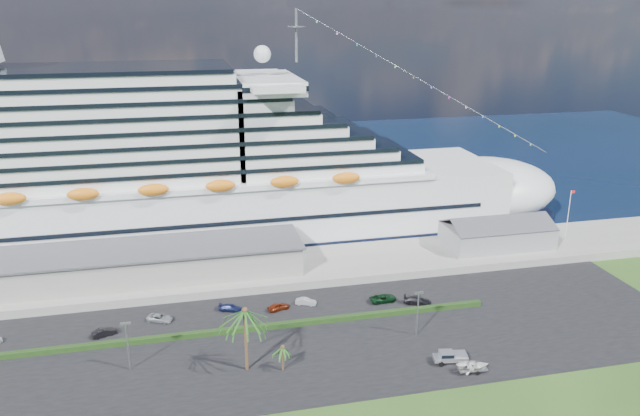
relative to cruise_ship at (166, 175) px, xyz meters
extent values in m
plane|color=#254617|center=(21.53, -64.00, -16.69)|extent=(420.00, 420.00, 0.00)
cube|color=black|center=(21.53, -53.00, -16.63)|extent=(140.00, 38.00, 0.12)
cube|color=gray|center=(21.53, -24.00, -15.79)|extent=(240.00, 20.00, 1.80)
cube|color=black|center=(21.53, 66.00, -16.68)|extent=(420.00, 160.00, 0.02)
cube|color=silver|center=(1.53, 0.00, -8.69)|extent=(160.00, 30.00, 16.00)
ellipsoid|color=silver|center=(81.53, 0.00, -8.69)|extent=(40.00, 30.00, 16.00)
cube|color=black|center=(1.53, 0.00, -15.49)|extent=(164.00, 30.60, 2.40)
cube|color=silver|center=(-10.47, 0.00, 12.91)|extent=(128.00, 26.00, 24.80)
cube|color=silver|center=(24.33, 0.00, 20.71)|extent=(14.00, 38.00, 3.20)
cylinder|color=gray|center=(31.53, 0.00, 31.31)|extent=(0.70, 0.70, 12.00)
ellipsoid|color=orange|center=(-2.47, -15.80, 1.11)|extent=(90.00, 2.40, 2.60)
ellipsoid|color=orange|center=(-2.47, 15.80, 1.11)|extent=(90.00, 2.40, 2.60)
cube|color=black|center=(1.53, 0.00, -7.89)|extent=(144.00, 30.40, 0.90)
cube|color=gray|center=(-3.47, -24.00, -11.89)|extent=(60.00, 14.00, 6.00)
cube|color=#4C4C54|center=(-3.47, -24.00, -8.79)|extent=(61.00, 15.00, 0.40)
cube|color=gray|center=(73.53, -24.00, -12.49)|extent=(24.00, 12.00, 4.80)
cube|color=#4C4C54|center=(73.53, -27.00, -8.89)|extent=(24.00, 6.31, 2.74)
cube|color=#4C4C54|center=(73.53, -21.00, -8.89)|extent=(24.00, 6.31, 2.74)
cylinder|color=silver|center=(91.53, -24.00, -8.89)|extent=(0.16, 0.16, 12.00)
cube|color=red|center=(92.03, -24.00, -3.29)|extent=(1.00, 0.04, 0.70)
cube|color=black|center=(13.53, -48.00, -16.12)|extent=(88.00, 1.10, 0.90)
cylinder|color=gray|center=(-6.47, -56.00, -12.57)|extent=(0.24, 0.24, 8.00)
cube|color=gray|center=(-6.47, -56.00, -8.47)|extent=(1.60, 0.35, 0.35)
cylinder|color=gray|center=(41.53, -56.00, -12.57)|extent=(0.24, 0.24, 8.00)
cube|color=gray|center=(41.53, -56.00, -8.47)|extent=(1.60, 0.35, 0.35)
cylinder|color=#47301E|center=(11.53, -60.00, -11.44)|extent=(0.54, 0.54, 10.50)
sphere|color=#47301E|center=(11.53, -60.00, -6.19)|extent=(0.98, 0.98, 0.98)
cylinder|color=#47301E|center=(17.03, -61.50, -14.59)|extent=(0.35, 0.35, 4.20)
sphere|color=#47301E|center=(17.03, -61.50, -12.49)|extent=(0.73, 0.73, 0.73)
imported|color=black|center=(-11.46, -44.12, -15.88)|extent=(4.47, 2.90, 1.39)
imported|color=#9CA0A4|center=(-2.13, -40.88, -15.93)|extent=(5.08, 3.85, 1.28)
imported|color=#141C48|center=(10.75, -39.72, -15.94)|extent=(4.75, 3.27, 1.28)
imported|color=maroon|center=(19.60, -41.39, -15.87)|extent=(4.47, 2.80, 1.42)
imported|color=#B4B8BC|center=(25.06, -40.43, -15.92)|extent=(4.18, 2.86, 1.30)
imported|color=black|center=(39.93, -42.53, -15.85)|extent=(5.35, 2.76, 1.44)
imported|color=black|center=(45.98, -44.90, -15.82)|extent=(5.63, 4.09, 1.51)
cylinder|color=black|center=(41.73, -66.24, -16.17)|extent=(0.84, 0.41, 0.81)
cylinder|color=black|center=(41.73, -64.32, -16.17)|extent=(0.84, 0.41, 0.81)
cylinder|color=black|center=(45.27, -66.24, -16.17)|extent=(0.84, 0.41, 0.81)
cylinder|color=black|center=(45.27, -64.32, -16.17)|extent=(0.84, 0.41, 0.81)
cube|color=#B9BCC1|center=(43.65, -65.28, -15.82)|extent=(5.72, 2.90, 0.71)
cube|color=#B9BCC1|center=(45.12, -65.28, -15.41)|extent=(2.72, 2.35, 0.56)
cube|color=#B9BCC1|center=(42.94, -65.28, -15.11)|extent=(2.51, 2.26, 0.96)
cube|color=black|center=(42.94, -65.28, -15.01)|extent=(2.32, 2.28, 0.56)
cube|color=#B9BCC1|center=(41.33, -65.28, -15.61)|extent=(1.22, 2.05, 0.35)
cube|color=gray|center=(45.86, -68.79, -16.02)|extent=(4.75, 2.05, 0.12)
cylinder|color=gray|center=(43.75, -68.79, -16.02)|extent=(2.21, 0.24, 0.08)
cylinder|color=black|center=(46.26, -69.70, -16.25)|extent=(0.66, 0.27, 0.64)
cylinder|color=black|center=(46.26, -67.89, -16.25)|extent=(0.66, 0.27, 0.64)
imported|color=white|center=(45.86, -68.79, -15.43)|extent=(5.36, 4.01, 1.06)
camera|label=1|loc=(3.60, -145.95, 38.43)|focal=35.00mm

